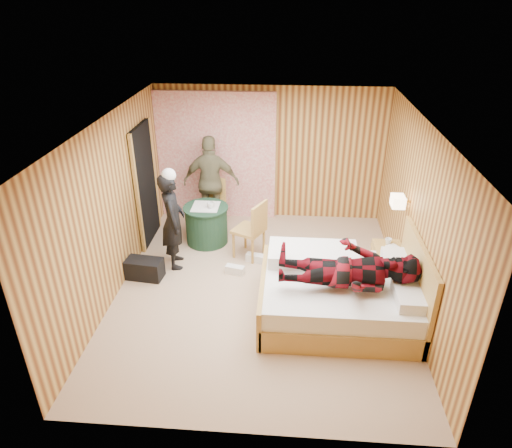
# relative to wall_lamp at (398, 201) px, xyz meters

# --- Properties ---
(floor) EXTENTS (4.20, 5.00, 0.01)m
(floor) POSITION_rel_wall_lamp_xyz_m (-1.92, -0.45, -1.30)
(floor) COLOR tan
(floor) RESTS_ON ground
(ceiling) EXTENTS (4.20, 5.00, 0.01)m
(ceiling) POSITION_rel_wall_lamp_xyz_m (-1.92, -0.45, 1.20)
(ceiling) COLOR silver
(ceiling) RESTS_ON wall_back
(wall_back) EXTENTS (4.20, 0.02, 2.50)m
(wall_back) POSITION_rel_wall_lamp_xyz_m (-1.92, 2.05, -0.05)
(wall_back) COLOR tan
(wall_back) RESTS_ON floor
(wall_left) EXTENTS (0.02, 5.00, 2.50)m
(wall_left) POSITION_rel_wall_lamp_xyz_m (-4.02, -0.45, -0.05)
(wall_left) COLOR tan
(wall_left) RESTS_ON floor
(wall_right) EXTENTS (0.02, 5.00, 2.50)m
(wall_right) POSITION_rel_wall_lamp_xyz_m (0.18, -0.45, -0.05)
(wall_right) COLOR tan
(wall_right) RESTS_ON floor
(curtain) EXTENTS (2.20, 0.08, 2.40)m
(curtain) POSITION_rel_wall_lamp_xyz_m (-2.92, 1.98, -0.10)
(curtain) COLOR silver
(curtain) RESTS_ON floor
(doorway) EXTENTS (0.06, 0.90, 2.05)m
(doorway) POSITION_rel_wall_lamp_xyz_m (-3.98, 0.95, -0.28)
(doorway) COLOR black
(doorway) RESTS_ON floor
(wall_lamp) EXTENTS (0.26, 0.24, 0.16)m
(wall_lamp) POSITION_rel_wall_lamp_xyz_m (0.00, 0.00, 0.00)
(wall_lamp) COLOR gold
(wall_lamp) RESTS_ON wall_right
(bed) EXTENTS (2.10, 1.66, 1.14)m
(bed) POSITION_rel_wall_lamp_xyz_m (-0.80, -0.94, -0.97)
(bed) COLOR tan
(bed) RESTS_ON floor
(nightstand) EXTENTS (0.44, 0.60, 0.58)m
(nightstand) POSITION_rel_wall_lamp_xyz_m (-0.04, -0.10, -1.00)
(nightstand) COLOR tan
(nightstand) RESTS_ON floor
(round_table) EXTENTS (0.77, 0.77, 0.69)m
(round_table) POSITION_rel_wall_lamp_xyz_m (-2.96, 0.90, -0.95)
(round_table) COLOR #1C3E25
(round_table) RESTS_ON floor
(chair_far) EXTENTS (0.51, 0.51, 0.93)m
(chair_far) POSITION_rel_wall_lamp_xyz_m (-2.94, 1.52, -0.76)
(chair_far) COLOR tan
(chair_far) RESTS_ON floor
(chair_near) EXTENTS (0.60, 0.60, 1.00)m
(chair_near) POSITION_rel_wall_lamp_xyz_m (-2.11, 0.45, -0.72)
(chair_near) COLOR tan
(chair_near) RESTS_ON floor
(duffel_bag) EXTENTS (0.58, 0.36, 0.31)m
(duffel_bag) POSITION_rel_wall_lamp_xyz_m (-3.73, -0.29, -1.14)
(duffel_bag) COLOR black
(duffel_bag) RESTS_ON floor
(sneaker_left) EXTENTS (0.31, 0.18, 0.13)m
(sneaker_left) POSITION_rel_wall_lamp_xyz_m (-2.36, -0.07, -1.23)
(sneaker_left) COLOR silver
(sneaker_left) RESTS_ON floor
(sneaker_right) EXTENTS (0.32, 0.20, 0.13)m
(sneaker_right) POSITION_rel_wall_lamp_xyz_m (-2.06, 0.30, -1.23)
(sneaker_right) COLOR silver
(sneaker_right) RESTS_ON floor
(woman_standing) EXTENTS (0.50, 0.64, 1.57)m
(woman_standing) POSITION_rel_wall_lamp_xyz_m (-3.33, 0.13, -0.52)
(woman_standing) COLOR black
(woman_standing) RESTS_ON floor
(man_at_table) EXTENTS (1.02, 0.45, 1.72)m
(man_at_table) POSITION_rel_wall_lamp_xyz_m (-2.96, 1.55, -0.44)
(man_at_table) COLOR #6A6647
(man_at_table) RESTS_ON floor
(man_on_bed) EXTENTS (0.86, 0.67, 1.77)m
(man_on_bed) POSITION_rel_wall_lamp_xyz_m (-0.77, -1.17, -0.30)
(man_on_bed) COLOR #640912
(man_on_bed) RESTS_ON bed
(book_lower) EXTENTS (0.26, 0.28, 0.02)m
(book_lower) POSITION_rel_wall_lamp_xyz_m (-0.04, -0.15, -0.71)
(book_lower) COLOR silver
(book_lower) RESTS_ON nightstand
(book_upper) EXTENTS (0.26, 0.28, 0.02)m
(book_upper) POSITION_rel_wall_lamp_xyz_m (-0.04, -0.15, -0.69)
(book_upper) COLOR silver
(book_upper) RESTS_ON nightstand
(cup_nightstand) EXTENTS (0.12, 0.12, 0.09)m
(cup_nightstand) POSITION_rel_wall_lamp_xyz_m (-0.04, 0.03, -0.68)
(cup_nightstand) COLOR silver
(cup_nightstand) RESTS_ON nightstand
(cup_table) EXTENTS (0.16, 0.16, 0.10)m
(cup_table) POSITION_rel_wall_lamp_xyz_m (-2.86, 0.85, -0.56)
(cup_table) COLOR silver
(cup_table) RESTS_ON round_table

